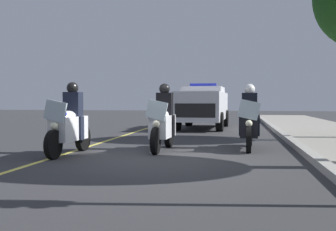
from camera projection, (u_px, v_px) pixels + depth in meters
name	position (u px, v px, depth m)	size (l,w,h in m)	color
ground_plane	(158.00, 158.00, 8.63)	(80.00, 80.00, 0.00)	#333335
curb_strip	(315.00, 159.00, 8.05)	(48.00, 0.24, 0.15)	#9E9B93
lane_stripe_center	(59.00, 156.00, 9.03)	(48.00, 0.12, 0.01)	#E0D14C
police_motorcycle_lead_left	(69.00, 125.00, 9.23)	(2.14, 0.59, 1.72)	black
police_motorcycle_lead_right	(163.00, 123.00, 10.01)	(2.14, 0.59, 1.72)	black
police_motorcycle_trailing	(249.00, 123.00, 10.25)	(2.14, 0.59, 1.72)	black
police_suv	(203.00, 105.00, 17.82)	(4.98, 2.25, 2.05)	silver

